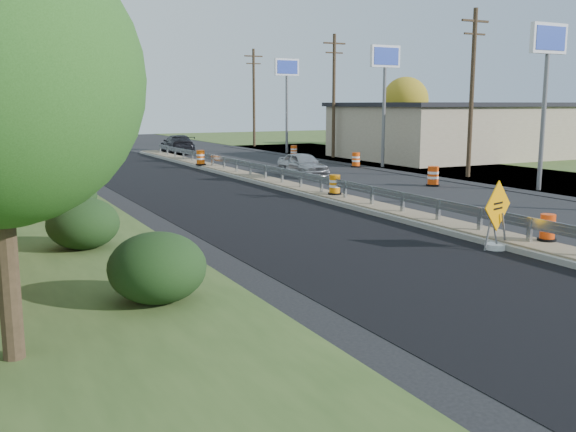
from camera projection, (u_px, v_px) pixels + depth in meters
name	position (u px, v px, depth m)	size (l,w,h in m)	color
ground	(402.00, 217.00, 23.92)	(140.00, 140.00, 0.00)	black
milled_overlay	(200.00, 192.00, 30.70)	(7.20, 120.00, 0.01)	black
median	(301.00, 189.00, 30.91)	(1.60, 55.00, 0.23)	gray
guardrail	(291.00, 174.00, 31.68)	(0.10, 46.15, 0.72)	silver
retail_building_near	(463.00, 130.00, 50.52)	(18.50, 12.50, 4.27)	tan
pylon_sign_south	(548.00, 54.00, 30.16)	(2.20, 0.30, 7.90)	slate
pylon_sign_mid	(385.00, 68.00, 41.54)	(2.20, 0.30, 7.90)	slate
pylon_sign_north	(287.00, 76.00, 53.81)	(2.20, 0.30, 7.90)	slate
utility_pole_smid	(472.00, 90.00, 36.13)	(1.90, 0.26, 9.40)	#473523
utility_pole_nmid	(334.00, 94.00, 49.27)	(1.90, 0.26, 9.40)	#473523
utility_pole_north	(254.00, 96.00, 62.41)	(1.90, 0.26, 9.40)	#473523
hedge_south	(157.00, 267.00, 13.58)	(2.09, 2.09, 1.52)	black
hedge_mid	(83.00, 223.00, 18.61)	(2.09, 2.09, 1.52)	black
hedge_north	(69.00, 196.00, 24.09)	(2.09, 2.09, 1.52)	black
tree_far_yellow	(405.00, 100.00, 64.63)	(4.62, 4.62, 6.86)	#473523
caution_sign	(496.00, 232.00, 18.52)	(1.41, 0.61, 2.02)	white
barrel_median_near	(547.00, 228.00, 18.67)	(0.53, 0.53, 0.78)	black
barrel_median_mid	(335.00, 185.00, 28.20)	(0.60, 0.60, 0.87)	black
barrel_median_far	(201.00, 158.00, 41.71)	(0.66, 0.66, 0.97)	black
barrel_shoulder_near	(433.00, 177.00, 32.94)	(0.69, 0.69, 1.01)	black
barrel_shoulder_mid	(356.00, 160.00, 42.76)	(0.67, 0.67, 0.98)	black
barrel_shoulder_far	(294.00, 151.00, 50.96)	(0.62, 0.62, 0.90)	black
car_silver	(303.00, 164.00, 37.36)	(1.64, 4.07, 1.39)	#A2A2A6
car_dark_far	(177.00, 144.00, 54.48)	(2.21, 5.44, 1.58)	black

